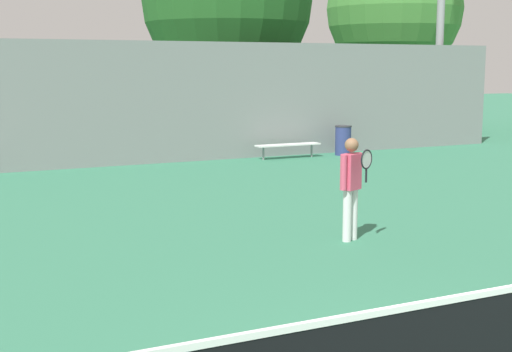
# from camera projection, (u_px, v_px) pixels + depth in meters

# --- Properties ---
(tennis_net) EXTENTS (10.16, 0.09, 1.07)m
(tennis_net) POSITION_uv_depth(u_px,v_px,m) (491.00, 352.00, 5.64)
(tennis_net) COLOR #195128
(tennis_net) RESTS_ON ground_plane
(tennis_player) EXTENTS (0.50, 0.49, 1.66)m
(tennis_player) POSITION_uv_depth(u_px,v_px,m) (351.00, 183.00, 11.32)
(tennis_player) COLOR silver
(tennis_player) RESTS_ON ground_plane
(bench_courtside_near) EXTENTS (2.07, 0.40, 0.43)m
(bench_courtside_near) POSITION_uv_depth(u_px,v_px,m) (288.00, 145.00, 21.51)
(bench_courtside_near) COLOR white
(bench_courtside_near) RESTS_ON ground_plane
(trash_bin) EXTENTS (0.52, 0.52, 0.93)m
(trash_bin) POSITION_uv_depth(u_px,v_px,m) (343.00, 140.00, 22.28)
(trash_bin) COLOR navy
(trash_bin) RESTS_ON ground_plane
(back_fence) EXTENTS (28.77, 0.06, 3.47)m
(back_fence) POSITION_uv_depth(u_px,v_px,m) (77.00, 105.00, 19.26)
(back_fence) COLOR gray
(back_fence) RESTS_ON ground_plane
(tree_green_tall) EXTENTS (5.75, 5.75, 8.05)m
(tree_green_tall) POSITION_uv_depth(u_px,v_px,m) (394.00, 9.00, 30.35)
(tree_green_tall) COLOR brown
(tree_green_tall) RESTS_ON ground_plane
(tree_green_broad) EXTENTS (6.00, 6.00, 8.04)m
(tree_green_broad) POSITION_uv_depth(u_px,v_px,m) (227.00, 1.00, 25.14)
(tree_green_broad) COLOR brown
(tree_green_broad) RESTS_ON ground_plane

